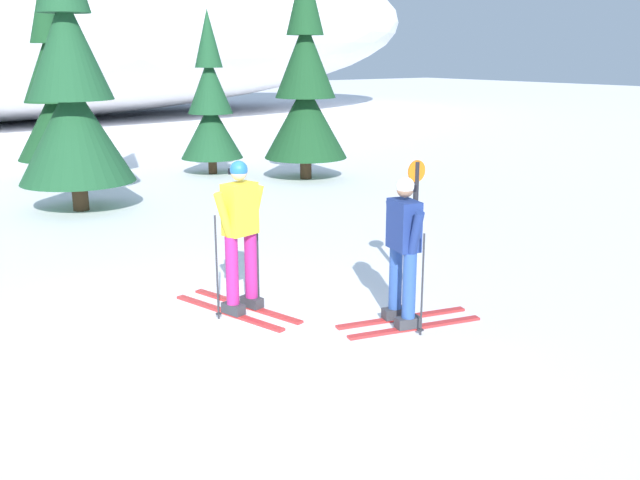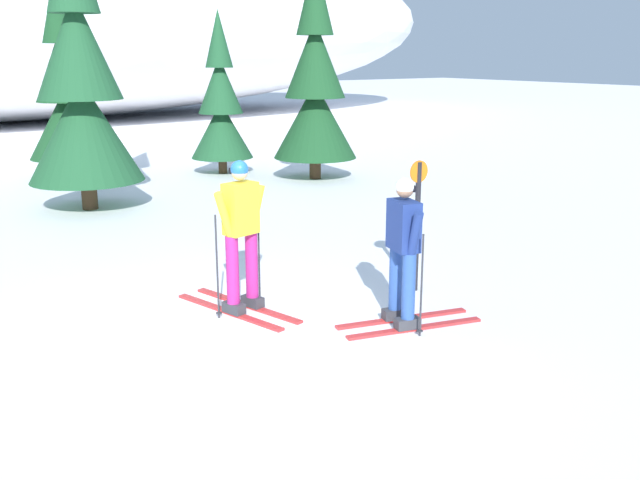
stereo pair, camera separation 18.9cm
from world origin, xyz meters
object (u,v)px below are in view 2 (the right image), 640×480
object	(u,v)px
skier_yellow_jacket	(241,235)
pine_tree_far_right	(315,89)
pine_tree_center_left	(80,87)
pine_tree_center_right	(65,93)
trail_marker_post	(417,219)
pine_tree_right	(221,107)
skier_navy_jacket	(404,250)

from	to	relation	value
skier_yellow_jacket	pine_tree_far_right	distance (m)	9.44
pine_tree_center_left	pine_tree_center_right	world-z (taller)	pine_tree_center_left
pine_tree_center_right	trail_marker_post	bearing A→B (deg)	-83.47
pine_tree_far_right	pine_tree_right	bearing A→B (deg)	127.39
pine_tree_center_left	pine_tree_center_right	size ratio (longest dim) A/B	1.15
pine_tree_right	pine_tree_center_left	bearing A→B (deg)	-149.36
pine_tree_center_left	pine_tree_far_right	bearing A→B (deg)	4.55
skier_yellow_jacket	trail_marker_post	size ratio (longest dim) A/B	1.07
skier_navy_jacket	pine_tree_far_right	xyz separation A→B (m)	(4.59, 8.71, 1.29)
pine_tree_center_right	pine_tree_far_right	bearing A→B (deg)	-35.36
skier_yellow_jacket	pine_tree_center_left	xyz separation A→B (m)	(0.21, 6.84, 1.43)
skier_yellow_jacket	pine_tree_right	bearing A→B (deg)	64.93
skier_yellow_jacket	pine_tree_far_right	bearing A→B (deg)	51.14
pine_tree_right	skier_yellow_jacket	bearing A→B (deg)	-115.07
skier_navy_jacket	trail_marker_post	xyz separation A→B (m)	(0.96, 0.87, 0.07)
pine_tree_center_left	pine_tree_center_right	bearing A→B (deg)	79.43
skier_yellow_jacket	pine_tree_center_right	distance (m)	10.88
skier_navy_jacket	pine_tree_right	bearing A→B (deg)	74.02
skier_navy_jacket	pine_tree_far_right	distance (m)	9.93
skier_yellow_jacket	pine_tree_far_right	xyz separation A→B (m)	(5.87, 7.29, 1.23)
pine_tree_center_left	pine_tree_right	size ratio (longest dim) A/B	1.40
pine_tree_center_left	pine_tree_far_right	xyz separation A→B (m)	(5.66, 0.45, -0.20)
skier_navy_jacket	skier_yellow_jacket	size ratio (longest dim) A/B	0.94
trail_marker_post	pine_tree_far_right	bearing A→B (deg)	65.15
pine_tree_center_right	trail_marker_post	xyz separation A→B (m)	(1.30, -11.33, -1.10)
pine_tree_center_right	pine_tree_right	world-z (taller)	pine_tree_center_right
skier_navy_jacket	pine_tree_center_right	bearing A→B (deg)	91.56
pine_tree_center_left	pine_tree_far_right	size ratio (longest dim) A/B	1.09
skier_yellow_jacket	pine_tree_far_right	size ratio (longest dim) A/B	0.35
skier_navy_jacket	pine_tree_center_left	distance (m)	8.46
pine_tree_far_right	pine_tree_center_left	bearing A→B (deg)	-175.45
skier_yellow_jacket	pine_tree_right	xyz separation A→B (m)	(4.34, 9.29, 0.75)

